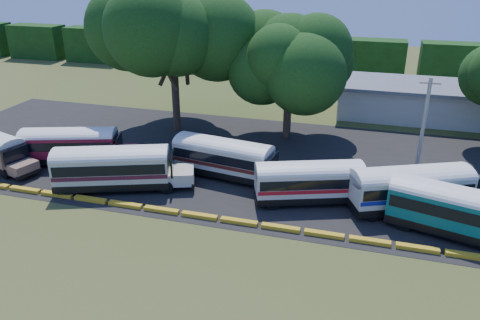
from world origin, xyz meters
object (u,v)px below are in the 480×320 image
(tree_west, at_px, (172,30))
(bus_white_red, at_px, (312,180))
(bus_red, at_px, (72,144))
(bus_teal, at_px, (462,210))
(bus_cream_west, at_px, (115,166))

(tree_west, bearing_deg, bus_white_red, -37.22)
(bus_red, bearing_deg, bus_teal, -24.62)
(bus_cream_west, relative_size, bus_teal, 1.02)
(bus_red, relative_size, bus_cream_west, 0.93)
(bus_red, xyz_separation_m, bus_teal, (32.13, -3.56, 0.10))
(bus_cream_west, bearing_deg, tree_west, 73.30)
(bus_white_red, relative_size, tree_west, 0.68)
(bus_teal, distance_m, tree_west, 31.61)
(bus_cream_west, height_order, bus_white_red, bus_cream_west)
(bus_red, xyz_separation_m, tree_west, (5.46, 11.07, 8.73))
(bus_white_red, bearing_deg, bus_red, 156.39)
(tree_west, bearing_deg, bus_red, -116.26)
(bus_white_red, bearing_deg, bus_teal, -31.97)
(bus_red, bearing_deg, bus_white_red, -21.91)
(bus_cream_west, xyz_separation_m, bus_white_red, (15.47, 2.19, -0.20))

